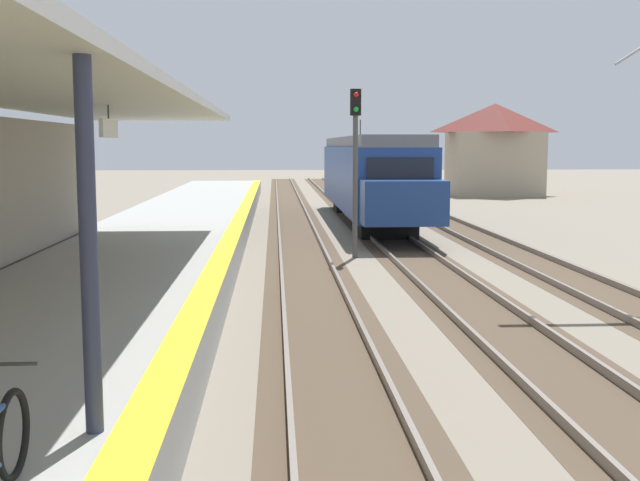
{
  "coord_description": "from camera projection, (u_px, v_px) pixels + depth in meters",
  "views": [
    {
      "loc": [
        1.0,
        -2.57,
        3.49
      ],
      "look_at": [
        1.66,
        8.92,
        2.1
      ],
      "focal_mm": 44.26,
      "sensor_mm": 36.0,
      "label": 1
    }
  ],
  "objects": [
    {
      "name": "station_platform",
      "position": [
        126.0,
        275.0,
        18.57
      ],
      "size": [
        5.0,
        80.0,
        0.91
      ],
      "color": "#999993",
      "rests_on": "ground"
    },
    {
      "name": "rail_signal_post",
      "position": [
        355.0,
        155.0,
        24.25
      ],
      "size": [
        0.32,
        0.34,
        5.2
      ],
      "color": "#4C4C4C",
      "rests_on": "ground"
    },
    {
      "name": "track_pair_nearest_platform",
      "position": [
        306.0,
        265.0,
        22.83
      ],
      "size": [
        2.34,
        120.0,
        0.16
      ],
      "color": "#4C3D2D",
      "rests_on": "ground"
    },
    {
      "name": "approaching_train",
      "position": [
        370.0,
        175.0,
        35.54
      ],
      "size": [
        2.93,
        19.6,
        4.76
      ],
      "color": "navy",
      "rests_on": "ground"
    },
    {
      "name": "track_pair_far_side",
      "position": [
        536.0,
        263.0,
        23.22
      ],
      "size": [
        2.34,
        120.0,
        0.16
      ],
      "color": "#4C3D2D",
      "rests_on": "ground"
    },
    {
      "name": "track_pair_middle",
      "position": [
        422.0,
        264.0,
        23.03
      ],
      "size": [
        2.34,
        120.0,
        0.16
      ],
      "color": "#4C3D2D",
      "rests_on": "ground"
    },
    {
      "name": "distant_trackside_house",
      "position": [
        494.0,
        148.0,
        55.36
      ],
      "size": [
        6.6,
        5.28,
        6.4
      ],
      "color": "tan",
      "rests_on": "ground"
    }
  ]
}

